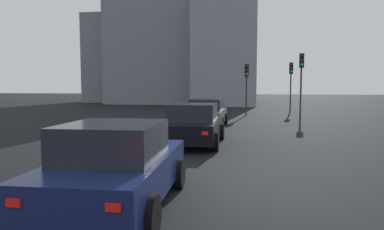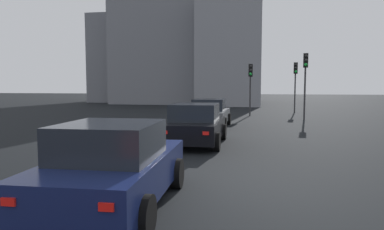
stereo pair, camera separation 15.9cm
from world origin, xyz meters
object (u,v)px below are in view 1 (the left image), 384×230
car_grey_right_lead (207,113)px  car_navy_right_third (116,167)px  car_black_right_second (194,125)px  traffic_light_near_right (247,79)px  traffic_light_near_left (301,72)px  traffic_light_far_left (291,77)px

car_grey_right_lead → car_navy_right_third: 12.40m
car_black_right_second → traffic_light_near_right: traffic_light_near_right is taller
car_navy_right_third → traffic_light_near_right: (19.44, -2.25, 1.94)m
car_black_right_second → traffic_light_near_right: 12.85m
car_black_right_second → car_grey_right_lead: bearing=1.7°
traffic_light_near_left → traffic_light_far_left: 5.82m
car_black_right_second → traffic_light_far_left: traffic_light_far_left is taller
car_navy_right_third → traffic_light_near_right: traffic_light_near_right is taller
car_navy_right_third → traffic_light_far_left: traffic_light_far_left is taller
car_navy_right_third → traffic_light_near_left: 18.30m
car_grey_right_lead → traffic_light_near_right: 7.60m
car_grey_right_lead → traffic_light_far_left: bearing=-26.7°
car_grey_right_lead → traffic_light_far_left: 12.22m
car_navy_right_third → traffic_light_near_left: size_ratio=0.97×
car_grey_right_lead → traffic_light_near_right: traffic_light_near_right is taller
car_grey_right_lead → car_black_right_second: 5.52m
car_grey_right_lead → traffic_light_far_left: (10.65, -5.57, 2.17)m
traffic_light_near_right → traffic_light_near_left: bearing=51.7°
traffic_light_near_right → traffic_light_far_left: size_ratio=0.93×
car_grey_right_lead → traffic_light_near_left: 7.69m
car_black_right_second → traffic_light_near_right: (12.56, -1.89, 1.95)m
car_navy_right_third → traffic_light_near_left: (17.23, -5.72, 2.29)m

